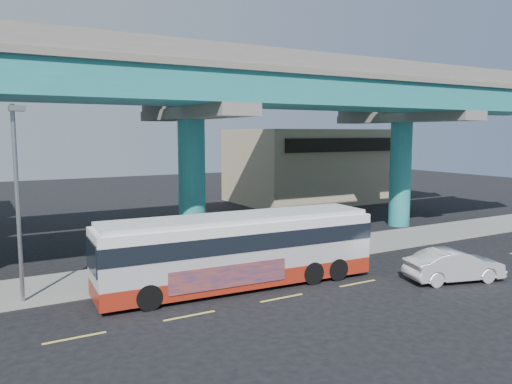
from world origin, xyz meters
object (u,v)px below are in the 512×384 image
transit_bus (239,248)px  sedan (454,265)px  stop_sign (294,228)px  street_lamp (17,176)px

transit_bus → sedan: (8.76, -4.10, -1.00)m
sedan → stop_sign: (-4.39, 6.35, 1.05)m
street_lamp → stop_sign: (12.76, 0.74, -3.31)m
transit_bus → sedan: bearing=-22.0°
street_lamp → stop_sign: bearing=3.3°
transit_bus → sedan: 9.73m
stop_sign → transit_bus: bearing=-157.4°
transit_bus → street_lamp: bearing=172.8°
sedan → stop_sign: size_ratio=2.04×
transit_bus → stop_sign: bearing=30.3°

